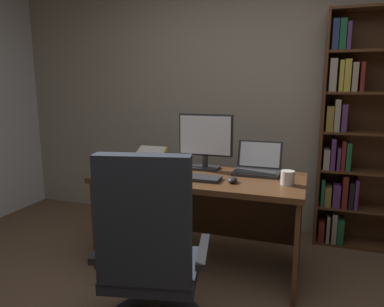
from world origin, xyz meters
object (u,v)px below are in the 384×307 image
Objects in this scene: office_chair at (150,265)px; reading_stand_with_book at (148,155)px; laptop at (258,166)px; open_binder at (140,175)px; desk at (202,199)px; monitor at (205,142)px; bookshelf at (365,136)px; keyboard at (192,177)px; pen at (172,173)px; coffee_mug at (288,178)px; notepad at (170,174)px; computer_mouse at (233,180)px.

reading_stand_with_book is (-0.56, 1.17, 0.35)m from office_chair.
open_binder is at bearing -154.35° from laptop.
desk is 0.45m from monitor.
monitor is 1.28× the size of laptop.
bookshelf is 1.87× the size of office_chair.
keyboard is 0.20m from pen.
bookshelf is 20.89× the size of coffee_mug.
open_binder is 0.24m from pen.
desk is at bearing 169.61° from coffee_mug.
monitor is at bearing 51.60° from notepad.
laptop is 0.36m from coffee_mug.
open_binder is 3.37× the size of pen.
notepad is 2.16× the size of coffee_mug.
keyboard is at bearing 18.73° from open_binder.
office_chair is at bearing -125.15° from bookshelf.
reading_stand_with_book is 0.48m from open_binder.
computer_mouse is 0.49m from pen.
coffee_mug is at bearing 17.96° from open_binder.
bookshelf reaches higher than office_chair.
bookshelf reaches higher than pen.
notepad is at bearing -152.92° from desk.
computer_mouse is 0.37× the size of reading_stand_with_book.
computer_mouse is at bearing 57.76° from office_chair.
bookshelf reaches higher than desk.
office_chair is 3.88× the size of reading_stand_with_book.
keyboard is (-0.02, -0.19, 0.22)m from desk.
computer_mouse reaches higher than keyboard.
office_chair is at bearing -89.68° from desk.
desk is 0.50m from laptop.
notepad is at bearing 179.67° from coffee_mug.
open_binder is (-1.62, -1.00, -0.23)m from bookshelf.
laptop is at bearing 23.50° from pen.
pen is at bearing 157.77° from keyboard.
bookshelf reaches higher than keyboard.
keyboard is (-1.23, -0.95, -0.23)m from bookshelf.
computer_mouse reaches higher than notepad.
coffee_mug is (1.06, 0.12, 0.04)m from open_binder.
reading_stand_with_book reaches higher than computer_mouse.
reading_stand_with_book is 2.00× the size of pen.
monitor is at bearing 56.06° from open_binder.
computer_mouse is at bearing -8.54° from notepad.
keyboard is at bearing -141.11° from laptop.
office_chair is 0.87m from computer_mouse.
reading_stand_with_book is at bearing 103.46° from office_chair.
bookshelf reaches higher than coffee_mug.
monitor reaches higher than open_binder.
reading_stand_with_book reaches higher than pen.
office_chair is at bearing -109.90° from computer_mouse.
bookshelf reaches higher than notepad.
computer_mouse is (-0.93, -0.95, -0.23)m from bookshelf.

